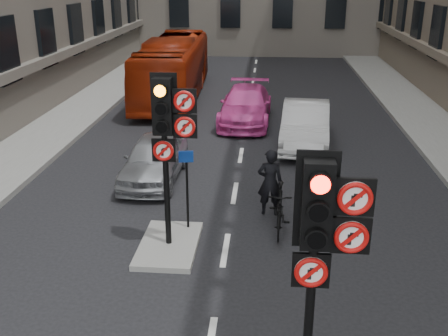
% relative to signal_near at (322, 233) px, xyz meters
% --- Properties ---
extents(pavement_left, '(3.00, 50.00, 0.16)m').
position_rel_signal_near_xyz_m(pavement_left, '(-8.69, 11.01, -2.50)').
color(pavement_left, gray).
rests_on(pavement_left, ground).
extents(centre_island, '(1.20, 2.00, 0.12)m').
position_rel_signal_near_xyz_m(centre_island, '(-2.69, 4.01, -2.52)').
color(centre_island, gray).
rests_on(centre_island, ground).
extents(signal_near, '(0.91, 0.40, 3.58)m').
position_rel_signal_near_xyz_m(signal_near, '(0.00, 0.00, 0.00)').
color(signal_near, black).
rests_on(signal_near, ground).
extents(signal_far, '(0.91, 0.40, 3.58)m').
position_rel_signal_near_xyz_m(signal_far, '(-2.60, 4.00, 0.12)').
color(signal_far, black).
rests_on(signal_far, centre_island).
extents(car_silver, '(1.55, 3.67, 1.24)m').
position_rel_signal_near_xyz_m(car_silver, '(-3.78, 7.80, -1.96)').
color(car_silver, '#9FA1A6').
rests_on(car_silver, ground).
extents(car_white, '(1.85, 4.42, 1.42)m').
position_rel_signal_near_xyz_m(car_white, '(0.57, 11.22, -1.87)').
color(car_white, silver).
rests_on(car_white, ground).
extents(car_pink, '(2.01, 4.64, 1.33)m').
position_rel_signal_near_xyz_m(car_pink, '(-1.52, 13.88, -1.92)').
color(car_pink, '#DD419C').
rests_on(car_pink, ground).
extents(bus_red, '(2.57, 9.76, 2.70)m').
position_rel_signal_near_xyz_m(bus_red, '(-4.96, 17.77, -1.23)').
color(bus_red, maroon).
rests_on(bus_red, ground).
extents(motorcycle, '(0.58, 1.77, 1.05)m').
position_rel_signal_near_xyz_m(motorcycle, '(-0.35, 5.01, -2.06)').
color(motorcycle, black).
rests_on(motorcycle, ground).
extents(motorcyclist, '(0.61, 0.42, 1.63)m').
position_rel_signal_near_xyz_m(motorcyclist, '(-0.58, 5.85, -1.77)').
color(motorcyclist, black).
rests_on(motorcyclist, ground).
extents(info_sign, '(0.31, 0.11, 1.81)m').
position_rel_signal_near_xyz_m(info_sign, '(-2.39, 4.74, -1.29)').
color(info_sign, black).
rests_on(info_sign, centre_island).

